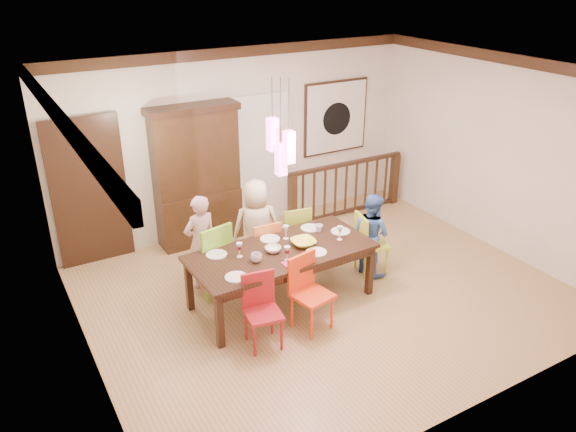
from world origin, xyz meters
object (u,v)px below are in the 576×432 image
dining_table (281,255)px  chair_far_left (209,253)px  balustrade (346,187)px  chair_end_right (372,239)px  person_far_mid (257,227)px  person_end_right (371,234)px  person_far_left (201,242)px  china_hutch (197,175)px

dining_table → chair_far_left: size_ratio=2.30×
dining_table → balustrade: bearing=37.1°
chair_end_right → balustrade: size_ratio=0.40×
chair_far_left → person_far_mid: person_far_mid is taller
balustrade → person_end_right: bearing=-114.7°
person_end_right → person_far_left: bearing=59.1°
china_hutch → person_far_mid: size_ratio=1.57×
china_hutch → chair_far_left: bearing=-107.2°
china_hutch → chair_end_right: bearing=-51.3°
china_hutch → balustrade: (2.55, -0.35, -0.59)m
person_far_left → balustrade: bearing=-172.9°
person_far_left → person_far_mid: 0.82m
china_hutch → person_end_right: 2.77m
chair_far_left → china_hutch: china_hutch is taller
person_end_right → chair_far_left: bearing=63.8°
person_far_mid → person_end_right: (1.37, -0.82, -0.09)m
balustrade → person_far_mid: (-2.21, -0.96, 0.19)m
chair_far_left → person_far_mid: 0.83m
balustrade → china_hutch: bearing=173.0°
balustrade → person_far_left: person_far_left is taller
china_hutch → balustrade: 2.64m
dining_table → chair_far_left: (-0.71, 0.69, -0.09)m
balustrade → person_end_right: (-0.85, -1.79, 0.10)m
china_hutch → balustrade: china_hutch is taller
dining_table → balustrade: balustrade is taller
chair_end_right → chair_far_left: bearing=86.4°
chair_end_right → person_far_left: person_far_left is taller
person_far_mid → balustrade: bearing=-139.6°
chair_end_right → person_far_left: 2.37m
dining_table → chair_end_right: bearing=-0.1°
dining_table → china_hutch: bearing=95.1°
chair_end_right → balustrade: bearing=-11.7°
chair_end_right → person_far_left: bearing=81.8°
dining_table → chair_far_left: bearing=134.5°
dining_table → china_hutch: (-0.24, 2.18, 0.41)m
dining_table → china_hutch: size_ratio=1.09×
china_hutch → person_far_left: china_hutch is taller
dining_table → chair_end_right: chair_end_right is taller
china_hutch → person_end_right: size_ratio=1.82×
dining_table → balustrade: size_ratio=1.05×
dining_table → chair_far_left: 0.99m
chair_far_left → person_end_right: bearing=151.4°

